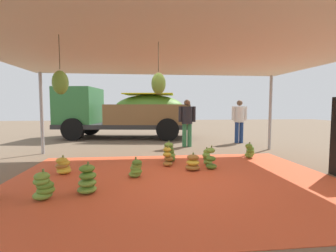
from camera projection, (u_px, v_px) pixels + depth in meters
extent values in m
plane|color=brown|center=(163.00, 153.00, 7.97)|extent=(40.00, 40.00, 0.00)
cube|color=#D1512D|center=(175.00, 180.00, 5.00)|extent=(6.74, 5.06, 0.01)
cylinder|color=#9EA0A5|center=(42.00, 113.00, 7.76)|extent=(0.10, 0.10, 2.57)
cylinder|color=#9EA0A5|center=(270.00, 113.00, 8.58)|extent=(0.10, 0.10, 2.57)
cube|color=beige|center=(176.00, 50.00, 4.80)|extent=(8.00, 7.00, 0.06)
cylinder|color=#4C422D|center=(59.00, 52.00, 3.71)|extent=(0.01, 0.01, 0.51)
ellipsoid|color=#6B9E38|center=(60.00, 82.00, 3.74)|extent=(0.24, 0.24, 0.36)
cylinder|color=#4C422D|center=(158.00, 57.00, 4.10)|extent=(0.01, 0.01, 0.49)
ellipsoid|color=#75A83D|center=(159.00, 84.00, 4.14)|extent=(0.24, 0.24, 0.36)
ellipsoid|color=#6B9E38|center=(87.00, 189.00, 4.25)|extent=(0.41, 0.41, 0.13)
ellipsoid|color=#6B9E38|center=(87.00, 183.00, 4.23)|extent=(0.32, 0.32, 0.13)
ellipsoid|color=#518428|center=(88.00, 176.00, 4.23)|extent=(0.32, 0.32, 0.13)
ellipsoid|color=#518428|center=(87.00, 168.00, 4.25)|extent=(0.37, 0.37, 0.13)
cylinder|color=olive|center=(88.00, 165.00, 4.23)|extent=(0.04, 0.04, 0.12)
ellipsoid|color=#6B9E38|center=(249.00, 155.00, 7.18)|extent=(0.25, 0.25, 0.15)
ellipsoid|color=#6B9E38|center=(250.00, 153.00, 7.15)|extent=(0.28, 0.28, 0.15)
ellipsoid|color=#518428|center=(250.00, 151.00, 7.12)|extent=(0.30, 0.30, 0.15)
ellipsoid|color=#477523|center=(250.00, 148.00, 7.14)|extent=(0.30, 0.30, 0.15)
ellipsoid|color=#60932D|center=(249.00, 146.00, 7.13)|extent=(0.28, 0.28, 0.15)
cylinder|color=olive|center=(250.00, 144.00, 7.13)|extent=(0.04, 0.04, 0.12)
ellipsoid|color=#6B9E38|center=(43.00, 195.00, 3.95)|extent=(0.41, 0.41, 0.14)
ellipsoid|color=#60932D|center=(46.00, 190.00, 3.97)|extent=(0.33, 0.33, 0.14)
ellipsoid|color=#518428|center=(45.00, 185.00, 3.97)|extent=(0.37, 0.37, 0.14)
ellipsoid|color=#6B9E38|center=(42.00, 181.00, 3.94)|extent=(0.36, 0.36, 0.14)
ellipsoid|color=#6B9E38|center=(42.00, 176.00, 3.94)|extent=(0.33, 0.33, 0.14)
cylinder|color=olive|center=(43.00, 172.00, 3.95)|extent=(0.04, 0.04, 0.12)
ellipsoid|color=#996628|center=(193.00, 167.00, 5.77)|extent=(0.48, 0.48, 0.14)
ellipsoid|color=gold|center=(193.00, 162.00, 5.77)|extent=(0.35, 0.35, 0.14)
ellipsoid|color=#996628|center=(193.00, 157.00, 5.79)|extent=(0.29, 0.29, 0.14)
cylinder|color=olive|center=(193.00, 155.00, 5.77)|extent=(0.04, 0.04, 0.12)
ellipsoid|color=#6B9E38|center=(135.00, 174.00, 5.21)|extent=(0.34, 0.34, 0.13)
ellipsoid|color=#60932D|center=(136.00, 171.00, 5.19)|extent=(0.35, 0.35, 0.13)
ellipsoid|color=#75A83D|center=(136.00, 168.00, 5.22)|extent=(0.28, 0.28, 0.13)
ellipsoid|color=#75A83D|center=(137.00, 165.00, 5.21)|extent=(0.26, 0.26, 0.13)
ellipsoid|color=#477523|center=(137.00, 163.00, 5.17)|extent=(0.22, 0.22, 0.13)
cylinder|color=olive|center=(136.00, 160.00, 5.19)|extent=(0.04, 0.04, 0.12)
ellipsoid|color=#518428|center=(211.00, 166.00, 5.91)|extent=(0.35, 0.35, 0.13)
ellipsoid|color=#477523|center=(211.00, 159.00, 5.85)|extent=(0.34, 0.34, 0.13)
ellipsoid|color=#6B9E38|center=(210.00, 150.00, 5.88)|extent=(0.23, 0.23, 0.13)
cylinder|color=olive|center=(212.00, 148.00, 5.86)|extent=(0.04, 0.04, 0.12)
ellipsoid|color=gold|center=(64.00, 171.00, 5.46)|extent=(0.43, 0.43, 0.14)
ellipsoid|color=gold|center=(64.00, 168.00, 5.49)|extent=(0.37, 0.37, 0.14)
ellipsoid|color=#996628|center=(62.00, 166.00, 5.45)|extent=(0.39, 0.39, 0.14)
ellipsoid|color=gold|center=(64.00, 163.00, 5.48)|extent=(0.37, 0.37, 0.14)
ellipsoid|color=gold|center=(62.00, 161.00, 5.45)|extent=(0.31, 0.31, 0.14)
cylinder|color=olive|center=(63.00, 158.00, 5.45)|extent=(0.04, 0.04, 0.12)
ellipsoid|color=#477523|center=(170.00, 159.00, 6.70)|extent=(0.43, 0.43, 0.15)
ellipsoid|color=#6B9E38|center=(170.00, 155.00, 6.72)|extent=(0.42, 0.42, 0.15)
ellipsoid|color=#518428|center=(169.00, 152.00, 6.72)|extent=(0.28, 0.28, 0.15)
ellipsoid|color=#477523|center=(169.00, 149.00, 6.68)|extent=(0.32, 0.32, 0.15)
ellipsoid|color=#6B9E38|center=(169.00, 145.00, 6.66)|extent=(0.25, 0.25, 0.15)
cylinder|color=olive|center=(169.00, 143.00, 6.69)|extent=(0.04, 0.04, 0.12)
ellipsoid|color=#996628|center=(168.00, 164.00, 6.18)|extent=(0.26, 0.26, 0.12)
ellipsoid|color=#996628|center=(168.00, 159.00, 6.22)|extent=(0.28, 0.28, 0.12)
ellipsoid|color=gold|center=(167.00, 154.00, 6.17)|extent=(0.24, 0.24, 0.12)
ellipsoid|color=gold|center=(167.00, 150.00, 6.21)|extent=(0.25, 0.25, 0.12)
cylinder|color=olive|center=(168.00, 147.00, 6.17)|extent=(0.04, 0.04, 0.12)
ellipsoid|color=#6B9E38|center=(208.00, 162.00, 6.31)|extent=(0.29, 0.29, 0.14)
ellipsoid|color=#518428|center=(207.00, 158.00, 6.34)|extent=(0.27, 0.27, 0.14)
ellipsoid|color=#6B9E38|center=(206.00, 155.00, 6.29)|extent=(0.27, 0.27, 0.14)
ellipsoid|color=#75A83D|center=(207.00, 152.00, 6.32)|extent=(0.25, 0.25, 0.14)
cylinder|color=olive|center=(207.00, 149.00, 6.31)|extent=(0.04, 0.04, 0.12)
cube|color=#2D2D2D|center=(125.00, 125.00, 11.96)|extent=(6.46, 3.32, 0.20)
cube|color=#2D6B33|center=(79.00, 106.00, 11.96)|extent=(2.03, 2.51, 1.70)
cube|color=#232D38|center=(61.00, 99.00, 11.96)|extent=(0.30, 1.98, 0.75)
cube|color=brown|center=(146.00, 115.00, 10.68)|extent=(3.80, 0.61, 0.90)
cube|color=brown|center=(152.00, 113.00, 13.09)|extent=(3.80, 0.61, 0.90)
cube|color=brown|center=(188.00, 114.00, 11.83)|extent=(0.42, 2.48, 0.90)
ellipsoid|color=#518428|center=(149.00, 109.00, 11.87)|extent=(3.63, 2.54, 1.37)
cube|color=yellow|center=(149.00, 94.00, 11.81)|extent=(2.54, 2.19, 0.04)
cylinder|color=black|center=(73.00, 129.00, 10.89)|extent=(1.03, 0.42, 1.00)
cylinder|color=black|center=(91.00, 125.00, 13.18)|extent=(1.03, 0.42, 1.00)
cylinder|color=black|center=(168.00, 130.00, 10.77)|extent=(1.03, 0.42, 1.00)
cylinder|color=black|center=(169.00, 126.00, 13.05)|extent=(1.03, 0.42, 1.00)
cylinder|color=navy|center=(237.00, 133.00, 10.18)|extent=(0.16, 0.16, 0.86)
cylinder|color=navy|center=(241.00, 133.00, 10.20)|extent=(0.16, 0.16, 0.86)
cylinder|color=silver|center=(239.00, 114.00, 10.13)|extent=(0.40, 0.40, 0.65)
cylinder|color=silver|center=(233.00, 113.00, 10.10)|extent=(0.13, 0.13, 0.58)
cylinder|color=silver|center=(245.00, 113.00, 10.16)|extent=(0.13, 0.13, 0.58)
sphere|color=brown|center=(240.00, 103.00, 10.10)|extent=(0.23, 0.23, 0.23)
cylinder|color=#337A4C|center=(184.00, 135.00, 9.22)|extent=(0.16, 0.16, 0.86)
cylinder|color=#337A4C|center=(190.00, 135.00, 9.24)|extent=(0.16, 0.16, 0.86)
cylinder|color=#26262D|center=(187.00, 115.00, 9.17)|extent=(0.40, 0.40, 0.65)
cylinder|color=#26262D|center=(180.00, 114.00, 9.14)|extent=(0.13, 0.13, 0.57)
cylinder|color=#26262D|center=(194.00, 114.00, 9.20)|extent=(0.13, 0.13, 0.57)
sphere|color=brown|center=(187.00, 103.00, 9.14)|extent=(0.23, 0.23, 0.23)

